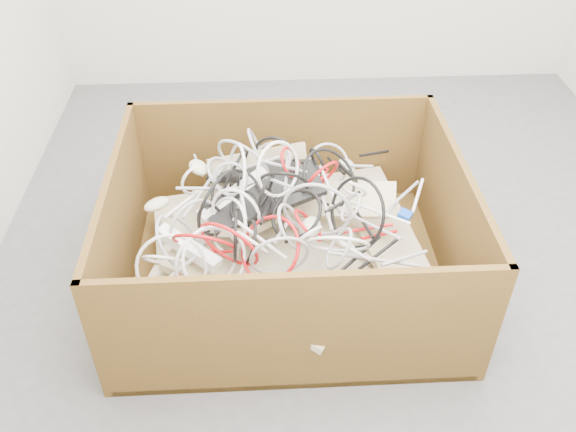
{
  "coord_description": "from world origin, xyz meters",
  "views": [
    {
      "loc": [
        -0.38,
        -2.0,
        1.73
      ],
      "look_at": [
        -0.29,
        -0.22,
        0.3
      ],
      "focal_mm": 38.42,
      "sensor_mm": 36.0,
      "label": 1
    }
  ],
  "objects_px": {
    "cardboard_box": "(283,253)",
    "power_strip_left": "(235,196)",
    "power_strip_right": "(188,248)",
    "vga_plug": "(405,215)"
  },
  "relations": [
    {
      "from": "power_strip_left",
      "to": "vga_plug",
      "type": "xyz_separation_m",
      "value": [
        0.61,
        -0.1,
        -0.03
      ]
    },
    {
      "from": "power_strip_left",
      "to": "power_strip_right",
      "type": "distance_m",
      "value": 0.28
    },
    {
      "from": "power_strip_right",
      "to": "vga_plug",
      "type": "height_order",
      "value": "power_strip_right"
    },
    {
      "from": "cardboard_box",
      "to": "power_strip_left",
      "type": "bearing_deg",
      "value": 165.94
    },
    {
      "from": "cardboard_box",
      "to": "vga_plug",
      "type": "relative_size",
      "value": 28.1
    },
    {
      "from": "power_strip_right",
      "to": "vga_plug",
      "type": "relative_size",
      "value": 5.62
    },
    {
      "from": "cardboard_box",
      "to": "power_strip_left",
      "type": "xyz_separation_m",
      "value": [
        -0.18,
        0.04,
        0.25
      ]
    },
    {
      "from": "power_strip_right",
      "to": "vga_plug",
      "type": "xyz_separation_m",
      "value": [
        0.77,
        0.12,
        0.01
      ]
    },
    {
      "from": "vga_plug",
      "to": "power_strip_right",
      "type": "bearing_deg",
      "value": -136.45
    },
    {
      "from": "cardboard_box",
      "to": "vga_plug",
      "type": "height_order",
      "value": "cardboard_box"
    }
  ]
}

